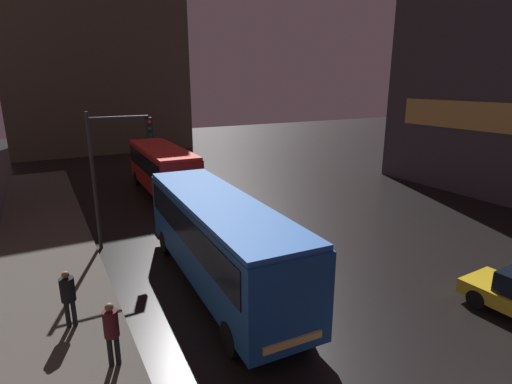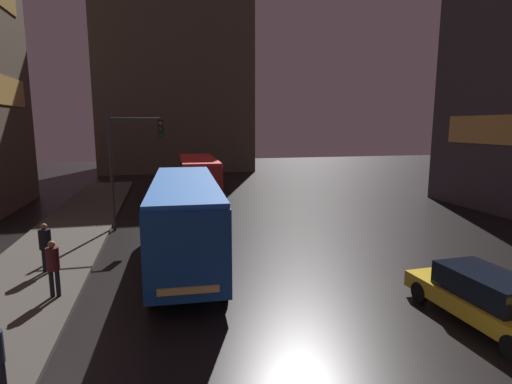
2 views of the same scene
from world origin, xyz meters
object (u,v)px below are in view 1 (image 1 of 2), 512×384
bus_far (162,166)px  pedestrian_mid (68,293)px  pedestrian_near (111,329)px  traffic_light_main (114,157)px  bus_near (219,233)px

bus_far → pedestrian_mid: bus_far is taller
pedestrian_near → pedestrian_mid: (-0.84, 2.44, 0.03)m
pedestrian_mid → traffic_light_main: traffic_light_main is taller
bus_far → pedestrian_near: bearing=71.4°
bus_near → traffic_light_main: bearing=-64.4°
bus_near → pedestrian_mid: bearing=7.4°
pedestrian_near → traffic_light_main: traffic_light_main is taller
traffic_light_main → pedestrian_near: bearing=-101.9°
bus_far → pedestrian_near: (-6.05, -16.30, -0.71)m
bus_near → pedestrian_near: bearing=36.4°
pedestrian_near → pedestrian_mid: 2.58m
bus_near → pedestrian_mid: 5.20m
bus_near → bus_far: (1.77, 13.45, -0.12)m
pedestrian_mid → bus_far: bearing=-44.7°
bus_near → pedestrian_near: (-4.28, -2.85, -0.83)m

